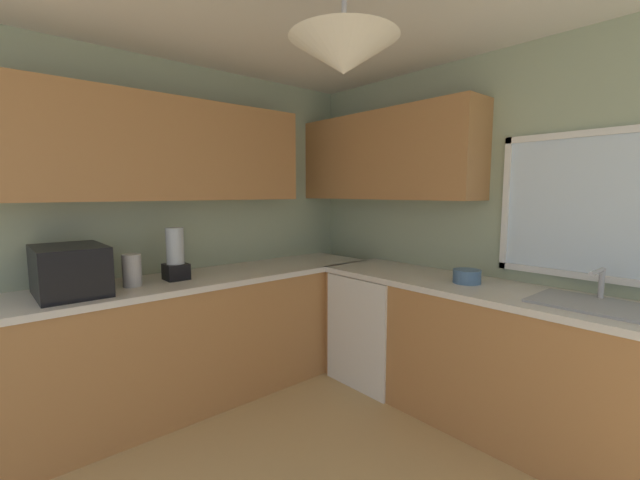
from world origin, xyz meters
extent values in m
cube|color=#9EAD8E|center=(0.00, 1.65, 1.23)|extent=(3.81, 0.06, 2.46)
cube|color=#9EAD8E|center=(-1.87, 0.00, 1.23)|extent=(0.06, 3.35, 2.46)
cube|color=silver|center=(0.56, 1.61, 1.43)|extent=(1.19, 0.02, 0.80)
cube|color=white|center=(0.56, 1.60, 1.85)|extent=(1.27, 0.04, 0.04)
cube|color=white|center=(0.56, 1.60, 1.01)|extent=(1.27, 0.04, 0.04)
cube|color=white|center=(-0.05, 1.60, 1.43)|extent=(0.04, 0.04, 0.88)
cube|color=#AD7542|center=(-1.68, -0.20, 1.80)|extent=(0.32, 2.26, 0.70)
cube|color=#AD7542|center=(-1.01, 1.46, 1.80)|extent=(1.66, 0.32, 0.70)
cone|color=silver|center=(0.00, 0.00, 2.04)|extent=(0.44, 0.44, 0.14)
cube|color=#AD7542|center=(-1.53, 0.00, 0.43)|extent=(0.62, 2.93, 0.87)
cube|color=silver|center=(-1.53, 0.00, 0.89)|extent=(0.65, 2.96, 0.04)
cube|color=#AD7542|center=(0.21, 1.31, 0.43)|extent=(2.87, 0.62, 0.87)
cube|color=silver|center=(0.21, 1.31, 0.89)|extent=(2.90, 0.65, 0.04)
cube|color=white|center=(-0.87, 1.28, 0.43)|extent=(0.60, 0.60, 0.86)
cube|color=black|center=(-1.53, -0.74, 1.05)|extent=(0.48, 0.36, 0.29)
cylinder|color=#B7B7BC|center=(-1.51, -0.40, 1.01)|extent=(0.11, 0.11, 0.21)
cube|color=#9EA0A5|center=(0.56, 1.31, 0.91)|extent=(0.55, 0.40, 0.02)
cylinder|color=#B7B7BC|center=(0.56, 1.47, 1.00)|extent=(0.03, 0.03, 0.18)
cylinder|color=#B7B7BC|center=(0.56, 1.37, 1.08)|extent=(0.02, 0.20, 0.02)
cylinder|color=#4C7099|center=(-0.16, 1.31, 0.95)|extent=(0.18, 0.18, 0.09)
cube|color=black|center=(-1.53, -0.11, 0.96)|extent=(0.15, 0.15, 0.11)
cylinder|color=#B2BCC6|center=(-1.53, -0.11, 1.14)|extent=(0.12, 0.12, 0.25)
camera|label=1|loc=(1.21, -1.17, 1.51)|focal=22.85mm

